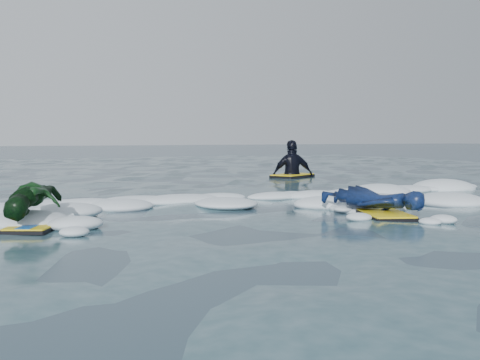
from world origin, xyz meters
The scene contains 5 objects.
ground centered at (0.00, 0.00, 0.00)m, with size 120.00×120.00×0.00m, color #162234.
foam_band centered at (0.00, 1.03, 0.00)m, with size 12.00×3.10×0.30m, color white, non-canonical shape.
prone_woman_unit centered at (1.43, -0.97, 0.19)m, with size 0.99×1.55×0.37m.
prone_child_unit centered at (-2.71, -0.24, 0.26)m, with size 1.02×1.43×0.51m.
waiting_rider_unit centered at (3.88, 5.84, 0.04)m, with size 1.36×1.17×1.79m.
Camera 1 is at (-3.23, -7.37, 1.03)m, focal length 45.00 mm.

